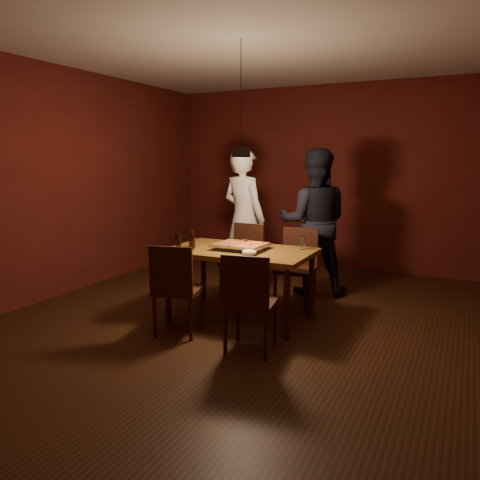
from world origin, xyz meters
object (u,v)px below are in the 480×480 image
at_px(dining_table, 240,256).
at_px(chair_near_left, 175,282).
at_px(plate_slice, 171,250).
at_px(diner_dark, 314,222).
at_px(chair_near_right, 248,294).
at_px(pizza_tray, 241,247).
at_px(beer_bottle_a, 178,239).
at_px(diner_white, 244,218).
at_px(beer_bottle_b, 192,238).
at_px(chair_far_right, 298,259).
at_px(chair_far_left, 245,253).
at_px(pendant_lamp, 241,151).

relative_size(dining_table, chair_near_left, 2.97).
bearing_deg(chair_near_left, plate_slice, 115.48).
bearing_deg(diner_dark, chair_near_right, 75.24).
distance_m(pizza_tray, beer_bottle_a, 0.66).
xyz_separation_m(plate_slice, diner_white, (0.06, 1.59, 0.15)).
xyz_separation_m(pizza_tray, beer_bottle_a, (-0.58, -0.31, 0.09)).
bearing_deg(beer_bottle_b, beer_bottle_a, -144.81).
bearing_deg(chair_far_right, beer_bottle_b, 45.66).
bearing_deg(chair_near_left, beer_bottle_a, 106.72).
relative_size(chair_far_right, beer_bottle_b, 2.10).
height_order(dining_table, plate_slice, plate_slice).
xyz_separation_m(chair_far_left, chair_near_right, (0.80, -1.59, 0.00)).
xyz_separation_m(dining_table, beer_bottle_b, (-0.46, -0.21, 0.19)).
relative_size(chair_near_right, beer_bottle_a, 2.13).
xyz_separation_m(beer_bottle_b, diner_white, (-0.07, 1.40, 0.05)).
xyz_separation_m(chair_near_right, diner_dark, (-0.07, 2.08, 0.37)).
height_order(beer_bottle_a, plate_slice, beer_bottle_a).
xyz_separation_m(chair_far_right, beer_bottle_a, (-0.96, -1.03, 0.33)).
bearing_deg(pizza_tray, diner_dark, 75.29).
relative_size(plate_slice, diner_dark, 0.14).
height_order(chair_far_left, beer_bottle_a, beer_bottle_a).
distance_m(chair_far_left, chair_near_right, 1.78).
distance_m(chair_near_right, diner_white, 2.27).
xyz_separation_m(chair_far_right, diner_dark, (0.02, 0.54, 0.37)).
bearing_deg(pizza_tray, diner_white, 117.09).
bearing_deg(plate_slice, pendant_lamp, 16.61).
height_order(chair_near_right, beer_bottle_b, beer_bottle_b).
height_order(chair_far_left, plate_slice, chair_far_left).
relative_size(chair_near_right, plate_slice, 1.84).
height_order(plate_slice, diner_dark, diner_dark).
bearing_deg(chair_far_left, diner_white, -58.55).
bearing_deg(diner_white, beer_bottle_a, 106.34).
height_order(chair_near_left, beer_bottle_b, beer_bottle_b).
relative_size(chair_near_right, diner_dark, 0.27).
height_order(chair_near_left, diner_white, diner_white).
xyz_separation_m(beer_bottle_b, plate_slice, (-0.13, -0.19, -0.11)).
distance_m(chair_near_right, plate_slice, 1.17).
height_order(chair_far_left, chair_near_right, same).
xyz_separation_m(chair_near_left, plate_slice, (-0.26, 0.33, 0.22)).
relative_size(chair_near_left, pendant_lamp, 0.46).
height_order(chair_far_right, diner_white, diner_white).
relative_size(diner_white, diner_dark, 1.01).
relative_size(beer_bottle_b, plate_slice, 0.88).
distance_m(chair_near_left, beer_bottle_a, 0.60).
xyz_separation_m(plate_slice, diner_dark, (0.99, 1.67, 0.15)).
height_order(dining_table, pizza_tray, pizza_tray).
bearing_deg(pizza_tray, pendant_lamp, -61.44).
relative_size(chair_near_right, beer_bottle_b, 2.10).
xyz_separation_m(beer_bottle_b, diner_dark, (0.86, 1.49, 0.04)).
relative_size(chair_far_right, diner_white, 0.27).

